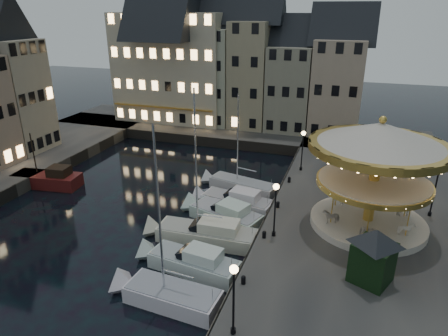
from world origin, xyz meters
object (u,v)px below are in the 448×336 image
(motorboat_f, at_px, (238,185))
(carousel, at_px, (378,156))
(streetlamp_d, at_px, (436,185))
(motorboat_e, at_px, (233,201))
(bollard_d, at_px, (289,179))
(streetlamp_a, at_px, (234,290))
(motorboat_b, at_px, (189,262))
(streetlamp_b, at_px, (275,203))
(motorboat_a, at_px, (165,294))
(bollard_a, at_px, (243,279))
(motorboat_d, at_px, (222,214))
(ticket_kiosk, at_px, (375,247))
(bollard_c, at_px, (278,204))
(motorboat_c, at_px, (203,233))
(streetlamp_c, at_px, (303,145))
(red_fishing_boat, at_px, (49,180))
(bollard_b, at_px, (264,234))

(motorboat_f, distance_m, carousel, 14.85)
(streetlamp_d, relative_size, motorboat_e, 0.55)
(bollard_d, relative_size, motorboat_f, 0.06)
(streetlamp_a, height_order, motorboat_f, motorboat_f)
(motorboat_b, bearing_deg, streetlamp_b, 39.41)
(motorboat_a, bearing_deg, bollard_a, 19.52)
(motorboat_d, relative_size, ticket_kiosk, 1.80)
(bollard_c, height_order, motorboat_f, motorboat_f)
(motorboat_a, xyz_separation_m, motorboat_e, (0.25, 13.25, 0.10))
(streetlamp_d, relative_size, motorboat_c, 0.35)
(streetlamp_c, distance_m, red_fishing_boat, 25.98)
(streetlamp_a, bearing_deg, bollard_d, 91.72)
(streetlamp_b, bearing_deg, bollard_a, -95.71)
(streetlamp_b, xyz_separation_m, motorboat_f, (-5.56, 9.45, -3.49))
(streetlamp_b, relative_size, motorboat_b, 0.56)
(bollard_c, distance_m, motorboat_d, 4.79)
(streetlamp_c, xyz_separation_m, motorboat_b, (-5.04, -17.64, -3.38))
(streetlamp_b, relative_size, bollard_c, 7.32)
(ticket_kiosk, bearing_deg, bollard_d, 118.86)
(motorboat_b, bearing_deg, motorboat_f, 92.21)
(streetlamp_a, bearing_deg, streetlamp_c, 90.00)
(bollard_d, xyz_separation_m, carousel, (7.13, -6.25, 5.39))
(motorboat_c, bearing_deg, carousel, 19.15)
(motorboat_c, bearing_deg, streetlamp_c, 68.54)
(motorboat_c, bearing_deg, bollard_a, -48.93)
(streetlamp_b, height_order, motorboat_a, motorboat_a)
(streetlamp_b, xyz_separation_m, motorboat_d, (-5.08, 3.11, -3.38))
(motorboat_e, distance_m, ticket_kiosk, 14.89)
(bollard_c, height_order, motorboat_b, motorboat_b)
(streetlamp_b, distance_m, motorboat_d, 6.84)
(motorboat_a, relative_size, motorboat_c, 0.98)
(bollard_b, relative_size, motorboat_e, 0.08)
(streetlamp_c, relative_size, motorboat_a, 0.36)
(motorboat_e, bearing_deg, bollard_c, -14.88)
(streetlamp_a, bearing_deg, motorboat_f, 105.95)
(streetlamp_c, relative_size, motorboat_e, 0.55)
(motorboat_f, distance_m, red_fishing_boat, 19.20)
(motorboat_f, bearing_deg, motorboat_a, -88.58)
(streetlamp_c, height_order, motorboat_b, streetlamp_c)
(streetlamp_d, bearing_deg, carousel, -145.76)
(streetlamp_a, height_order, motorboat_e, streetlamp_a)
(bollard_b, distance_m, carousel, 9.90)
(streetlamp_b, xyz_separation_m, motorboat_e, (-4.89, 5.64, -3.38))
(streetlamp_b, xyz_separation_m, bollard_d, (-0.60, 10.00, -2.41))
(streetlamp_c, bearing_deg, bollard_d, -99.73)
(motorboat_d, distance_m, motorboat_e, 2.54)
(streetlamp_b, distance_m, streetlamp_c, 13.50)
(motorboat_c, distance_m, motorboat_d, 3.54)
(red_fishing_boat, relative_size, carousel, 0.71)
(bollard_b, distance_m, bollard_d, 10.50)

